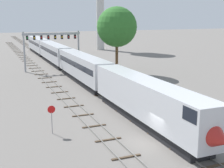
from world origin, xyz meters
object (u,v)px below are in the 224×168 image
at_px(passenger_train, 65,59).
at_px(stop_sign, 52,116).
at_px(signal_gantry, 52,41).
at_px(trackside_tree_left, 117,27).

height_order(passenger_train, stop_sign, passenger_train).
xyz_separation_m(signal_gantry, trackside_tree_left, (11.08, -8.69, 3.09)).
bearing_deg(stop_sign, signal_gantry, 77.98).
relative_size(passenger_train, trackside_tree_left, 7.00).
xyz_separation_m(passenger_train, signal_gantry, (-2.25, 2.13, 3.56)).
relative_size(passenger_train, stop_sign, 32.11).
relative_size(passenger_train, signal_gantry, 7.64).
distance_m(signal_gantry, trackside_tree_left, 14.41).
distance_m(passenger_train, trackside_tree_left, 12.85).
height_order(passenger_train, trackside_tree_left, trackside_tree_left).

